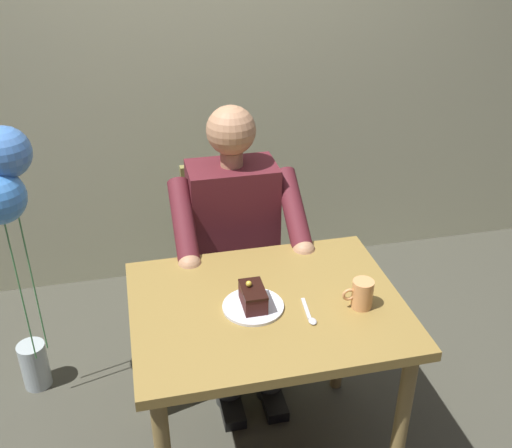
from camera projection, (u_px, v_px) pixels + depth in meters
name	position (u px, v px, depth m)	size (l,w,h in m)	color
dining_table	(267.00, 327.00, 2.05)	(0.90, 0.70, 0.73)	olive
chair	(230.00, 255.00, 2.71)	(0.42, 0.42, 0.89)	olive
seated_person	(237.00, 248.00, 2.49)	(0.53, 0.58, 1.22)	#581D25
dessert_plate	(253.00, 306.00, 1.97)	(0.20, 0.20, 0.01)	white
cake_slice	(253.00, 297.00, 1.95)	(0.07, 0.13, 0.09)	#3F1917
coffee_cup	(362.00, 293.00, 1.96)	(0.11, 0.07, 0.10)	tan
dessert_spoon	(310.00, 315.00, 1.93)	(0.03, 0.14, 0.01)	silver
balloon_display	(8.00, 215.00, 2.22)	(0.24, 0.25, 1.22)	#B2C1C6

